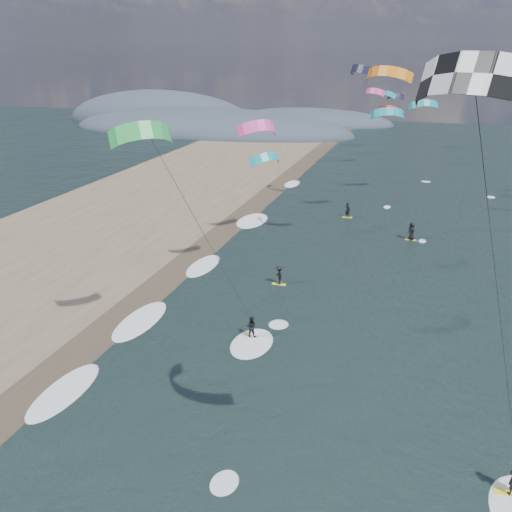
% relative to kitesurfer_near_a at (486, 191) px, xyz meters
% --- Properties ---
extents(wet_sand_strip, '(3.00, 240.00, 0.00)m').
position_rel_kitesurfer_near_a_xyz_m(wet_sand_strip, '(-21.51, 9.75, -14.36)').
color(wet_sand_strip, '#382D23').
rests_on(wet_sand_strip, ground).
extents(coastal_hills, '(80.00, 41.00, 15.00)m').
position_rel_kitesurfer_near_a_xyz_m(coastal_hills, '(-54.35, 107.61, -14.37)').
color(coastal_hills, '#3D4756').
rests_on(coastal_hills, ground).
extents(kitesurfer_near_a, '(8.04, 9.23, 18.43)m').
position_rel_kitesurfer_near_a_xyz_m(kitesurfer_near_a, '(0.00, 0.00, 0.00)').
color(kitesurfer_near_a, yellow).
rests_on(kitesurfer_near_a, ground).
extents(kitesurfer_near_b, '(6.75, 8.94, 15.11)m').
position_rel_kitesurfer_near_a_xyz_m(kitesurfer_near_b, '(-14.06, 10.75, -4.99)').
color(kitesurfer_near_b, yellow).
rests_on(kitesurfer_near_b, ground).
extents(far_kitesurfers, '(10.53, 21.20, 1.80)m').
position_rel_kitesurfer_near_a_xyz_m(far_kitesurfers, '(-8.31, 33.58, -13.51)').
color(far_kitesurfers, yellow).
rests_on(far_kitesurfers, ground).
extents(bg_kite_field, '(16.28, 67.21, 9.16)m').
position_rel_kitesurfer_near_a_xyz_m(bg_kite_field, '(-9.25, 52.50, -2.44)').
color(bg_kite_field, teal).
rests_on(bg_kite_field, ground).
extents(shoreline_surf, '(2.40, 79.40, 0.11)m').
position_rel_kitesurfer_near_a_xyz_m(shoreline_surf, '(-20.31, 14.50, -14.37)').
color(shoreline_surf, white).
rests_on(shoreline_surf, ground).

